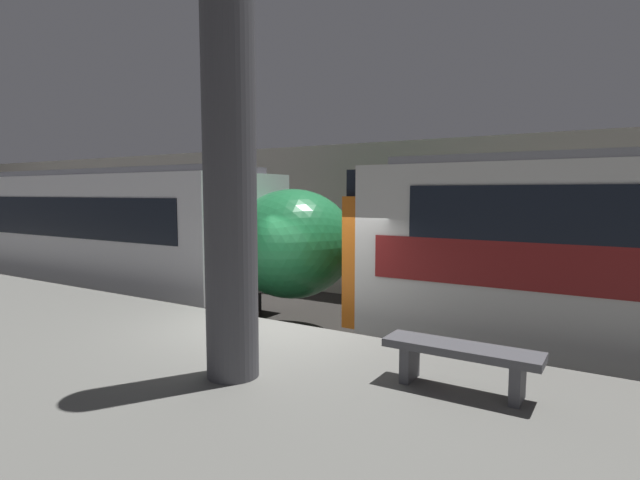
% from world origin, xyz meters
% --- Properties ---
extents(ground_plane, '(120.00, 120.00, 0.00)m').
position_xyz_m(ground_plane, '(0.00, 0.00, 0.00)').
color(ground_plane, '#282623').
extents(platform, '(40.00, 5.13, 0.96)m').
position_xyz_m(platform, '(0.00, -2.57, 0.48)').
color(platform, slate).
rests_on(platform, ground).
extents(station_rear_barrier, '(50.00, 0.15, 4.22)m').
position_xyz_m(station_rear_barrier, '(0.00, 6.37, 2.11)').
color(station_rear_barrier, '#B2AD9E').
rests_on(station_rear_barrier, ground).
extents(support_pillar_near, '(0.54, 0.54, 4.19)m').
position_xyz_m(support_pillar_near, '(0.81, -2.06, 3.06)').
color(support_pillar_near, '#47474C').
rests_on(support_pillar_near, platform).
extents(train_modern, '(18.97, 2.88, 3.45)m').
position_xyz_m(train_modern, '(-10.12, 2.33, 1.78)').
color(train_modern, black).
rests_on(train_modern, ground).
extents(platform_bench, '(1.50, 0.40, 0.45)m').
position_xyz_m(platform_bench, '(2.96, -1.20, 1.30)').
color(platform_bench, '#4C4C51').
rests_on(platform_bench, platform).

